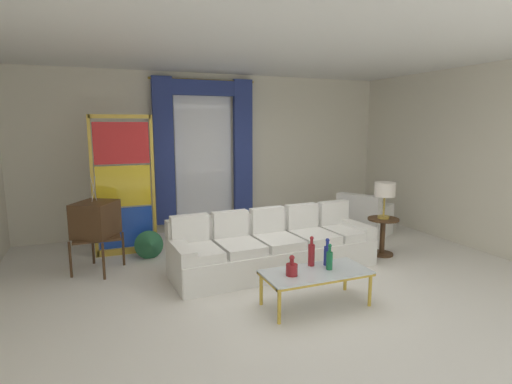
{
  "coord_description": "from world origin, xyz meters",
  "views": [
    {
      "loc": [
        -2.18,
        -4.64,
        2.05
      ],
      "look_at": [
        0.03,
        0.9,
        1.05
      ],
      "focal_mm": 28.37,
      "sensor_mm": 36.0,
      "label": 1
    }
  ],
  "objects_px": {
    "coffee_table": "(316,274)",
    "peacock_figurine": "(150,246)",
    "vintage_tv": "(96,221)",
    "table_lamp_brass": "(385,191)",
    "round_side_table": "(383,233)",
    "bottle_crystal_tall": "(292,268)",
    "stained_glass_divider": "(124,189)",
    "armchair_white": "(364,220)",
    "bottle_blue_decanter": "(327,254)",
    "bottle_amber_squat": "(311,254)",
    "bottle_ruby_flask": "(329,259)",
    "couch_white_long": "(272,248)"
  },
  "relations": [
    {
      "from": "coffee_table",
      "to": "peacock_figurine",
      "type": "relative_size",
      "value": 2.03
    },
    {
      "from": "coffee_table",
      "to": "bottle_blue_decanter",
      "type": "relative_size",
      "value": 3.73
    },
    {
      "from": "coffee_table",
      "to": "table_lamp_brass",
      "type": "bearing_deg",
      "value": 32.28
    },
    {
      "from": "armchair_white",
      "to": "round_side_table",
      "type": "xyz_separation_m",
      "value": [
        -0.45,
        -1.09,
        0.07
      ]
    },
    {
      "from": "round_side_table",
      "to": "table_lamp_brass",
      "type": "xyz_separation_m",
      "value": [
        0.0,
        -0.0,
        0.67
      ]
    },
    {
      "from": "vintage_tv",
      "to": "armchair_white",
      "type": "bearing_deg",
      "value": 2.43
    },
    {
      "from": "coffee_table",
      "to": "stained_glass_divider",
      "type": "xyz_separation_m",
      "value": [
        -1.86,
        2.75,
        0.69
      ]
    },
    {
      "from": "peacock_figurine",
      "to": "table_lamp_brass",
      "type": "relative_size",
      "value": 1.05
    },
    {
      "from": "peacock_figurine",
      "to": "table_lamp_brass",
      "type": "xyz_separation_m",
      "value": [
        3.46,
        -1.13,
        0.81
      ]
    },
    {
      "from": "vintage_tv",
      "to": "round_side_table",
      "type": "relative_size",
      "value": 2.26
    },
    {
      "from": "bottle_crystal_tall",
      "to": "armchair_white",
      "type": "distance_m",
      "value": 3.53
    },
    {
      "from": "bottle_blue_decanter",
      "to": "table_lamp_brass",
      "type": "xyz_separation_m",
      "value": [
        1.68,
        1.07,
        0.49
      ]
    },
    {
      "from": "coffee_table",
      "to": "vintage_tv",
      "type": "height_order",
      "value": "vintage_tv"
    },
    {
      "from": "bottle_crystal_tall",
      "to": "stained_glass_divider",
      "type": "relative_size",
      "value": 0.11
    },
    {
      "from": "stained_glass_divider",
      "to": "peacock_figurine",
      "type": "xyz_separation_m",
      "value": [
        0.31,
        -0.42,
        -0.84
      ]
    },
    {
      "from": "round_side_table",
      "to": "coffee_table",
      "type": "bearing_deg",
      "value": -147.72
    },
    {
      "from": "bottle_crystal_tall",
      "to": "table_lamp_brass",
      "type": "height_order",
      "value": "table_lamp_brass"
    },
    {
      "from": "round_side_table",
      "to": "armchair_white",
      "type": "bearing_deg",
      "value": 67.68
    },
    {
      "from": "bottle_amber_squat",
      "to": "armchair_white",
      "type": "bearing_deg",
      "value": 42.41
    },
    {
      "from": "coffee_table",
      "to": "vintage_tv",
      "type": "bearing_deg",
      "value": 137.6
    },
    {
      "from": "coffee_table",
      "to": "stained_glass_divider",
      "type": "height_order",
      "value": "stained_glass_divider"
    },
    {
      "from": "stained_glass_divider",
      "to": "peacock_figurine",
      "type": "distance_m",
      "value": 0.99
    },
    {
      "from": "bottle_amber_squat",
      "to": "peacock_figurine",
      "type": "distance_m",
      "value": 2.7
    },
    {
      "from": "coffee_table",
      "to": "armchair_white",
      "type": "height_order",
      "value": "armchair_white"
    },
    {
      "from": "bottle_crystal_tall",
      "to": "bottle_ruby_flask",
      "type": "distance_m",
      "value": 0.49
    },
    {
      "from": "bottle_amber_squat",
      "to": "bottle_ruby_flask",
      "type": "bearing_deg",
      "value": -55.95
    },
    {
      "from": "bottle_ruby_flask",
      "to": "table_lamp_brass",
      "type": "bearing_deg",
      "value": 34.9
    },
    {
      "from": "bottle_blue_decanter",
      "to": "armchair_white",
      "type": "relative_size",
      "value": 0.29
    },
    {
      "from": "vintage_tv",
      "to": "table_lamp_brass",
      "type": "xyz_separation_m",
      "value": [
        4.2,
        -0.89,
        0.3
      ]
    },
    {
      "from": "couch_white_long",
      "to": "peacock_figurine",
      "type": "xyz_separation_m",
      "value": [
        -1.59,
        1.03,
        -0.09
      ]
    },
    {
      "from": "bottle_amber_squat",
      "to": "bottle_crystal_tall",
      "type": "bearing_deg",
      "value": -150.98
    },
    {
      "from": "bottle_blue_decanter",
      "to": "bottle_amber_squat",
      "type": "height_order",
      "value": "bottle_amber_squat"
    },
    {
      "from": "table_lamp_brass",
      "to": "armchair_white",
      "type": "bearing_deg",
      "value": 67.68
    },
    {
      "from": "bottle_crystal_tall",
      "to": "stained_glass_divider",
      "type": "height_order",
      "value": "stained_glass_divider"
    },
    {
      "from": "vintage_tv",
      "to": "stained_glass_divider",
      "type": "height_order",
      "value": "stained_glass_divider"
    },
    {
      "from": "coffee_table",
      "to": "bottle_blue_decanter",
      "type": "bearing_deg",
      "value": 29.98
    },
    {
      "from": "coffee_table",
      "to": "vintage_tv",
      "type": "distance_m",
      "value": 3.13
    },
    {
      "from": "coffee_table",
      "to": "bottle_ruby_flask",
      "type": "bearing_deg",
      "value": -2.4
    },
    {
      "from": "vintage_tv",
      "to": "round_side_table",
      "type": "bearing_deg",
      "value": -11.99
    },
    {
      "from": "bottle_ruby_flask",
      "to": "armchair_white",
      "type": "xyz_separation_m",
      "value": [
        2.18,
        2.3,
        -0.24
      ]
    },
    {
      "from": "couch_white_long",
      "to": "stained_glass_divider",
      "type": "distance_m",
      "value": 2.5
    },
    {
      "from": "stained_glass_divider",
      "to": "round_side_table",
      "type": "xyz_separation_m",
      "value": [
        3.76,
        -1.55,
        -0.7
      ]
    },
    {
      "from": "peacock_figurine",
      "to": "vintage_tv",
      "type": "bearing_deg",
      "value": -162.36
    },
    {
      "from": "round_side_table",
      "to": "peacock_figurine",
      "type": "bearing_deg",
      "value": 161.93
    },
    {
      "from": "bottle_crystal_tall",
      "to": "round_side_table",
      "type": "bearing_deg",
      "value": 28.77
    },
    {
      "from": "bottle_crystal_tall",
      "to": "bottle_ruby_flask",
      "type": "relative_size",
      "value": 0.76
    },
    {
      "from": "peacock_figurine",
      "to": "bottle_blue_decanter",
      "type": "bearing_deg",
      "value": -51.15
    },
    {
      "from": "bottle_blue_decanter",
      "to": "coffee_table",
      "type": "bearing_deg",
      "value": -150.02
    },
    {
      "from": "bottle_blue_decanter",
      "to": "armchair_white",
      "type": "height_order",
      "value": "armchair_white"
    },
    {
      "from": "armchair_white",
      "to": "stained_glass_divider",
      "type": "relative_size",
      "value": 0.5
    }
  ]
}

